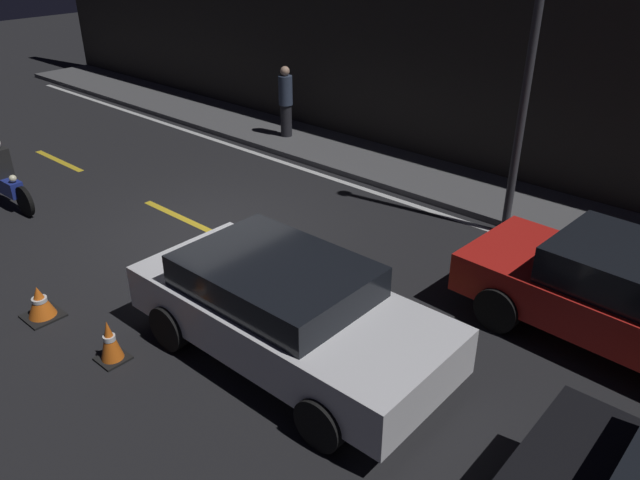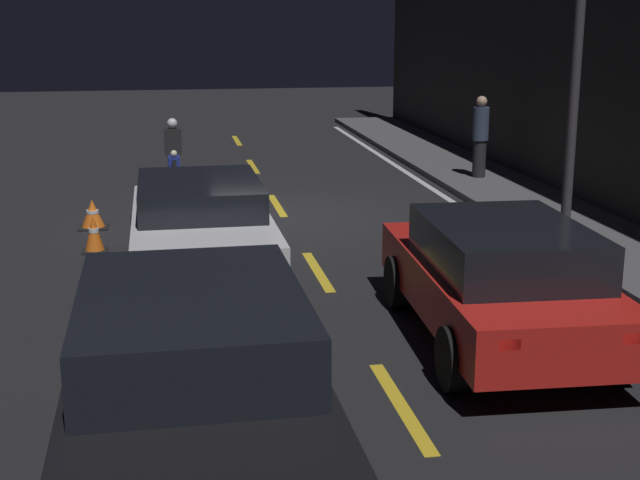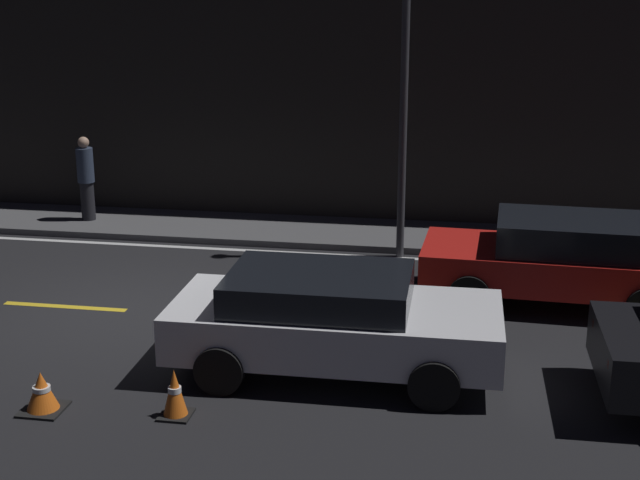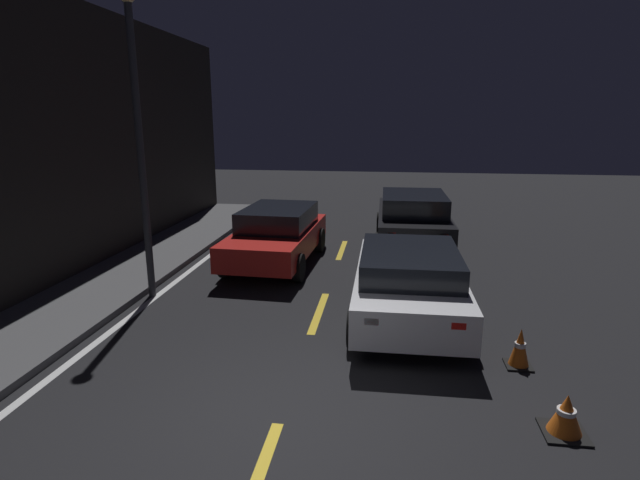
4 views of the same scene
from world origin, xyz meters
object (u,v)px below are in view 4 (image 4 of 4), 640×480
object	(u,v)px
traffic_cone_near	(566,415)
taxi_red	(277,234)
traffic_cone_mid	(520,348)
street_lamp	(139,133)
sedan_white	(408,280)
van_black	(413,217)

from	to	relation	value
traffic_cone_near	taxi_red	bearing A→B (deg)	37.15
traffic_cone_near	traffic_cone_mid	size ratio (longest dim) A/B	0.84
traffic_cone_near	street_lamp	bearing A→B (deg)	61.70
sedan_white	traffic_cone_mid	bearing A→B (deg)	-136.09
sedan_white	van_black	bearing A→B (deg)	-3.53
traffic_cone_near	street_lamp	size ratio (longest dim) A/B	0.09
traffic_cone_mid	street_lamp	distance (m)	7.55
van_black	sedan_white	bearing A→B (deg)	176.24
sedan_white	traffic_cone_mid	xyz separation A→B (m)	(-1.59, -1.56, -0.43)
traffic_cone_mid	taxi_red	bearing A→B (deg)	44.59
sedan_white	traffic_cone_mid	world-z (taller)	sedan_white
street_lamp	traffic_cone_mid	bearing A→B (deg)	-107.22
traffic_cone_near	traffic_cone_mid	distance (m)	1.59
taxi_red	traffic_cone_near	distance (m)	7.91
taxi_red	street_lamp	distance (m)	4.15
traffic_cone_near	sedan_white	bearing A→B (deg)	27.93
taxi_red	van_black	xyz separation A→B (m)	(2.38, -3.38, 0.04)
sedan_white	traffic_cone_near	distance (m)	3.63
taxi_red	van_black	size ratio (longest dim) A/B	0.91
traffic_cone_mid	sedan_white	bearing A→B (deg)	44.34
sedan_white	van_black	size ratio (longest dim) A/B	0.92
sedan_white	van_black	world-z (taller)	van_black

